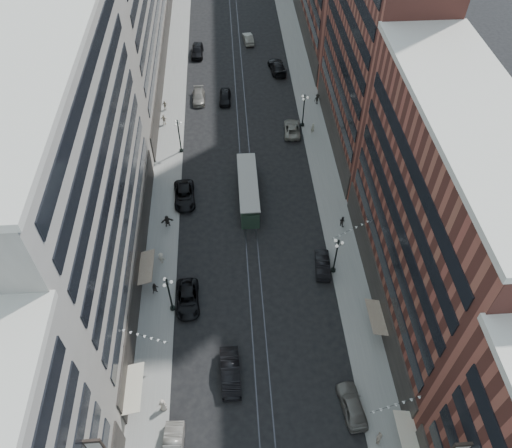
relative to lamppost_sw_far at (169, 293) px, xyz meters
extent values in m
plane|color=black|center=(9.20, 32.00, -3.10)|extent=(220.00, 220.00, 0.00)
cube|color=gray|center=(-1.80, 42.00, -3.02)|extent=(4.00, 180.00, 0.15)
cube|color=gray|center=(20.20, 42.00, -3.02)|extent=(4.00, 180.00, 0.15)
cube|color=#2D2D33|center=(8.50, 42.00, -3.09)|extent=(0.12, 180.00, 0.02)
cube|color=#2D2D33|center=(9.90, 42.00, -3.09)|extent=(0.12, 180.00, 0.02)
cube|color=gray|center=(-7.80, 5.00, 10.90)|extent=(8.00, 36.00, 28.00)
cube|color=brown|center=(26.20, 0.00, 8.90)|extent=(8.00, 30.00, 24.00)
cylinder|color=black|center=(0.00, 0.00, -2.80)|extent=(0.56, 0.56, 0.30)
cylinder|color=black|center=(0.00, 0.00, -0.35)|extent=(0.18, 0.18, 5.20)
sphere|color=black|center=(0.00, 0.00, 2.45)|extent=(0.24, 0.24, 0.24)
sphere|color=white|center=(0.45, 0.00, 2.05)|extent=(0.36, 0.36, 0.36)
sphere|color=white|center=(-0.22, 0.39, 2.05)|extent=(0.36, 0.36, 0.36)
sphere|color=white|center=(-0.22, -0.39, 2.05)|extent=(0.36, 0.36, 0.36)
cylinder|color=black|center=(0.00, 27.00, -2.80)|extent=(0.56, 0.56, 0.30)
cylinder|color=black|center=(0.00, 27.00, -0.35)|extent=(0.18, 0.18, 5.20)
sphere|color=black|center=(0.00, 27.00, 2.45)|extent=(0.24, 0.24, 0.24)
sphere|color=white|center=(0.45, 27.00, 2.05)|extent=(0.36, 0.36, 0.36)
sphere|color=white|center=(-0.22, 27.39, 2.05)|extent=(0.36, 0.36, 0.36)
sphere|color=white|center=(-0.22, 26.61, 2.05)|extent=(0.36, 0.36, 0.36)
cylinder|color=black|center=(18.40, 4.00, -2.80)|extent=(0.56, 0.56, 0.30)
cylinder|color=black|center=(18.40, 4.00, -0.35)|extent=(0.18, 0.18, 5.20)
sphere|color=black|center=(18.40, 4.00, 2.45)|extent=(0.24, 0.24, 0.24)
sphere|color=white|center=(18.85, 4.00, 2.05)|extent=(0.36, 0.36, 0.36)
sphere|color=white|center=(18.18, 4.39, 2.05)|extent=(0.36, 0.36, 0.36)
sphere|color=white|center=(18.18, 3.61, 2.05)|extent=(0.36, 0.36, 0.36)
cylinder|color=black|center=(18.40, 32.00, -2.80)|extent=(0.56, 0.56, 0.30)
cylinder|color=black|center=(18.40, 32.00, -0.35)|extent=(0.18, 0.18, 5.20)
sphere|color=black|center=(18.40, 32.00, 2.45)|extent=(0.24, 0.24, 0.24)
sphere|color=white|center=(18.85, 32.00, 2.05)|extent=(0.36, 0.36, 0.36)
sphere|color=white|center=(18.18, 32.39, 2.05)|extent=(0.36, 0.36, 0.36)
sphere|color=white|center=(18.18, 31.61, 2.05)|extent=(0.36, 0.36, 0.36)
cube|color=#233728|center=(9.20, 16.75, -1.91)|extent=(2.29, 10.99, 2.38)
cube|color=gray|center=(9.20, 16.75, -0.44)|extent=(1.46, 10.07, 0.55)
cube|color=gray|center=(9.20, 16.75, -0.08)|extent=(2.47, 11.17, 0.14)
cylinder|color=black|center=(9.20, 12.63, -2.78)|extent=(2.11, 0.64, 0.64)
cylinder|color=black|center=(9.20, 20.87, -2.78)|extent=(2.11, 0.64, 0.64)
imported|color=black|center=(1.66, 0.79, -2.35)|extent=(2.73, 5.49, 1.49)
imported|color=#625E57|center=(17.36, -12.16, -2.26)|extent=(2.50, 5.09, 1.67)
imported|color=black|center=(6.08, -8.17, -2.21)|extent=(2.04, 5.42, 1.77)
imported|color=#B8AB98|center=(-0.30, -11.06, -2.06)|extent=(0.87, 0.48, 1.77)
imported|color=black|center=(-1.97, 2.31, -2.16)|extent=(0.86, 0.66, 1.57)
imported|color=beige|center=(19.11, -15.39, -2.03)|extent=(0.87, 1.18, 1.84)
imported|color=black|center=(0.80, 17.08, -2.30)|extent=(3.02, 5.89, 1.59)
imported|color=slate|center=(2.40, 40.04, -2.39)|extent=(2.02, 4.87, 1.41)
imported|color=black|center=(1.98, 54.64, -2.21)|extent=(2.28, 5.27, 1.77)
imported|color=black|center=(17.18, 4.58, -2.34)|extent=(2.06, 4.72, 1.51)
imported|color=gray|center=(16.62, 30.56, -2.38)|extent=(2.82, 5.35, 1.43)
imported|color=black|center=(16.00, 48.17, -2.23)|extent=(3.20, 6.26, 1.74)
imported|color=black|center=(6.69, 39.56, -2.32)|extent=(2.04, 4.65, 1.56)
imported|color=slate|center=(11.51, 58.75, -2.33)|extent=(2.10, 4.79, 1.53)
imported|color=black|center=(-1.19, 12.41, -2.09)|extent=(1.64, 0.83, 1.70)
imported|color=beige|center=(-2.78, 33.71, -2.08)|extent=(1.05, 0.55, 1.72)
imported|color=black|center=(20.66, 11.01, -2.17)|extent=(0.80, 0.84, 1.55)
imported|color=#A7A28A|center=(19.66, 30.13, -2.10)|extent=(0.73, 0.64, 1.69)
imported|color=black|center=(21.50, 37.59, -2.04)|extent=(1.27, 0.92, 1.82)
imported|color=#B4AB95|center=(-1.56, 6.55, -2.14)|extent=(1.08, 0.53, 1.61)
imported|color=#A89F8B|center=(-2.92, 37.61, -2.14)|extent=(0.95, 0.45, 1.61)
camera|label=1|loc=(7.14, -30.38, 43.67)|focal=35.00mm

